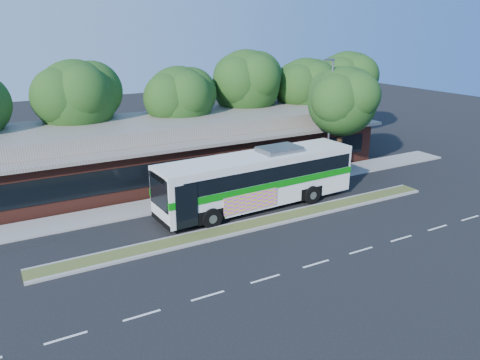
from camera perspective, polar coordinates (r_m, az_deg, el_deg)
The scene contains 12 objects.
ground at distance 27.74m, azimuth 2.86°, elevation -5.87°, with size 120.00×120.00×0.00m, color black.
median_strip at distance 28.18m, azimuth 2.21°, elevation -5.29°, with size 26.00×1.10×0.15m, color #515B26.
sidewalk at distance 32.91m, azimuth -3.04°, elevation -1.78°, with size 44.00×2.60×0.12m, color gray.
plaza_building at distance 38.08m, azimuth -7.50°, elevation 4.14°, with size 33.20×11.20×4.45m.
lamp_post at distance 36.41m, azimuth 10.86°, elevation 7.79°, with size 0.93×0.18×9.07m.
tree_bg_b at distance 38.53m, azimuth -18.78°, elevation 9.59°, with size 6.69×6.00×9.00m.
tree_bg_c at distance 39.88m, azimuth -6.99°, elevation 9.88°, with size 6.24×5.60×8.26m.
tree_bg_d at distance 43.78m, azimuth 1.17°, elevation 11.84°, with size 6.91×6.20×9.37m.
tree_bg_e at distance 46.34m, azimuth 8.32°, elevation 11.17°, with size 6.47×5.80×8.50m.
tree_bg_f at distance 50.90m, azimuth 13.16°, elevation 11.88°, with size 6.69×6.00×8.92m.
transit_bus at distance 30.21m, azimuth 2.26°, elevation 0.54°, with size 13.79×3.64×3.84m.
sidewalk_tree at distance 37.48m, azimuth 12.69°, elevation 9.59°, with size 5.92×5.31×8.48m.
Camera 1 is at (-13.53, -21.39, 11.35)m, focal length 35.00 mm.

